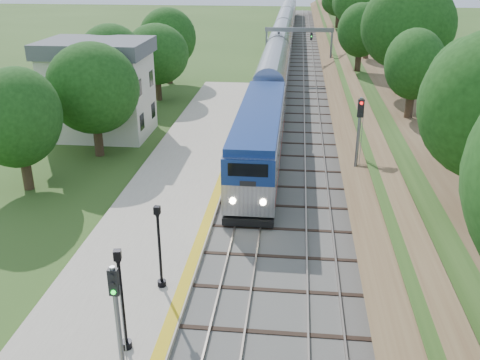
# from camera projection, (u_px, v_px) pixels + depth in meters

# --- Properties ---
(trackbed) EXTENTS (9.50, 170.00, 0.28)m
(trackbed) POSITION_uv_depth(u_px,v_px,m) (294.00, 70.00, 72.15)
(trackbed) COLOR #4C4944
(trackbed) RESTS_ON ground
(platform) EXTENTS (6.40, 68.00, 0.38)m
(platform) POSITION_uv_depth(u_px,v_px,m) (166.00, 207.00, 32.47)
(platform) COLOR #AD9F8C
(platform) RESTS_ON ground
(yellow_stripe) EXTENTS (0.55, 68.00, 0.01)m
(yellow_stripe) POSITION_uv_depth(u_px,v_px,m) (212.00, 206.00, 32.12)
(yellow_stripe) COLOR gold
(yellow_stripe) RESTS_ON platform
(embankment) EXTENTS (10.64, 170.00, 11.70)m
(embankment) POSITION_uv_depth(u_px,v_px,m) (358.00, 57.00, 70.61)
(embankment) COLOR brown
(embankment) RESTS_ON ground
(station_building) EXTENTS (8.60, 6.60, 8.00)m
(station_building) POSITION_uv_depth(u_px,v_px,m) (99.00, 88.00, 44.65)
(station_building) COLOR beige
(station_building) RESTS_ON ground
(signal_gantry) EXTENTS (8.40, 0.38, 6.20)m
(signal_gantry) POSITION_uv_depth(u_px,v_px,m) (299.00, 39.00, 65.67)
(signal_gantry) COLOR slate
(signal_gantry) RESTS_ON ground
(trees_behind_platform) EXTENTS (7.82, 53.32, 7.21)m
(trees_behind_platform) POSITION_uv_depth(u_px,v_px,m) (91.00, 114.00, 35.65)
(trees_behind_platform) COLOR #332316
(trees_behind_platform) RESTS_ON ground
(train) EXTENTS (2.99, 119.90, 4.39)m
(train) POSITION_uv_depth(u_px,v_px,m) (283.00, 39.00, 83.17)
(train) COLOR black
(train) RESTS_ON trackbed
(lamppost_mid) EXTENTS (0.42, 0.42, 4.30)m
(lamppost_mid) POSITION_uv_depth(u_px,v_px,m) (123.00, 306.00, 19.80)
(lamppost_mid) COLOR black
(lamppost_mid) RESTS_ON platform
(lamppost_far) EXTENTS (0.40, 0.40, 4.01)m
(lamppost_far) POSITION_uv_depth(u_px,v_px,m) (160.00, 252.00, 23.69)
(lamppost_far) COLOR black
(lamppost_far) RESTS_ON platform
(signal_platform) EXTENTS (0.31, 0.25, 5.28)m
(signal_platform) POSITION_uv_depth(u_px,v_px,m) (118.00, 322.00, 16.84)
(signal_platform) COLOR slate
(signal_platform) RESTS_ON platform
(signal_farside) EXTENTS (0.36, 0.29, 6.59)m
(signal_farside) POSITION_uv_depth(u_px,v_px,m) (358.00, 140.00, 31.93)
(signal_farside) COLOR slate
(signal_farside) RESTS_ON ground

